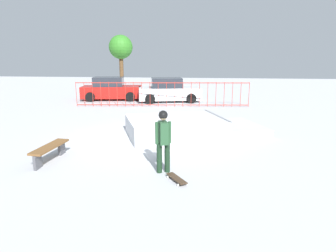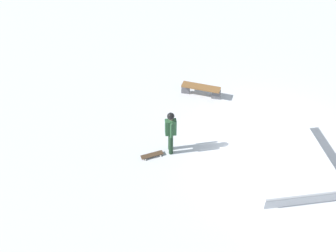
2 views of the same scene
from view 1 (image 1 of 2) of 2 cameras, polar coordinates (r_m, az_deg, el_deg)
ground_plane at (r=11.85m, az=-5.17°, el=-2.17°), size 60.00×60.00×0.00m
skate_ramp at (r=12.17m, az=3.46°, el=-0.19°), size 5.97×4.32×0.74m
skater at (r=8.13m, az=-0.90°, el=-2.04°), size 0.42×0.43×1.73m
skateboard at (r=7.86m, az=1.61°, el=-9.81°), size 0.60×0.78×0.09m
perimeter_fence at (r=18.65m, az=-1.07°, el=6.01°), size 10.55×0.99×1.50m
park_bench at (r=9.84m, az=-21.27°, el=-4.16°), size 0.54×1.66×0.48m
parked_car_red at (r=21.84m, az=-10.64°, el=6.76°), size 4.30×2.38×1.60m
parked_car_white at (r=20.61m, az=0.13°, el=6.60°), size 4.36×2.56×1.60m
distant_tree at (r=26.58m, az=-8.85°, el=14.24°), size 1.99×1.99×4.71m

